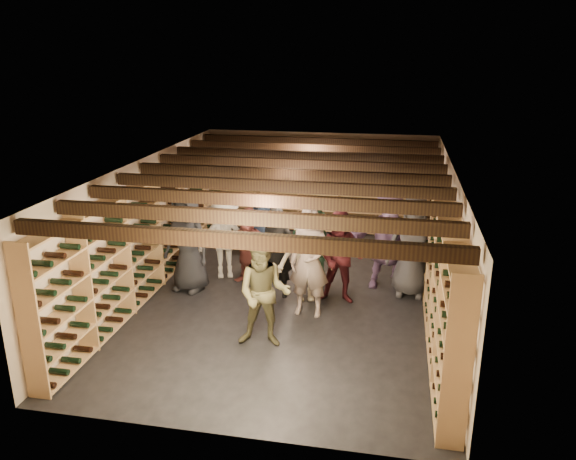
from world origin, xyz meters
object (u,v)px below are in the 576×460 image
at_px(crate_stack_left, 254,241).
at_px(person_0, 187,242).
at_px(person_3, 306,257).
at_px(person_7, 310,262).
at_px(person_1, 277,252).
at_px(person_9, 224,238).
at_px(crate_loose, 309,244).
at_px(person_12, 413,246).
at_px(person_8, 341,258).
at_px(person_6, 264,232).
at_px(person_2, 264,294).
at_px(person_11, 388,238).
at_px(person_5, 248,245).
at_px(crate_stack_right, 276,235).
at_px(person_10, 316,236).

bearing_deg(crate_stack_left, person_0, -107.87).
relative_size(person_3, person_7, 0.87).
xyz_separation_m(person_1, person_7, (0.69, -0.63, 0.10)).
height_order(person_1, person_9, person_1).
height_order(crate_loose, person_12, person_12).
bearing_deg(person_8, person_6, 147.54).
relative_size(crate_stack_left, person_2, 0.32).
height_order(person_3, person_11, person_11).
height_order(crate_loose, person_5, person_5).
height_order(crate_loose, person_7, person_7).
height_order(person_3, person_5, person_3).
height_order(crate_stack_right, person_12, person_12).
distance_m(crate_stack_left, person_0, 2.39).
bearing_deg(person_8, person_1, -179.77).
distance_m(crate_loose, person_6, 1.81).
bearing_deg(person_0, person_10, 45.00).
distance_m(person_1, person_12, 2.44).
bearing_deg(person_12, person_3, -158.41).
distance_m(person_9, person_10, 1.80).
bearing_deg(person_0, person_2, -27.07).
bearing_deg(person_7, person_5, 143.90).
height_order(person_8, person_10, person_8).
bearing_deg(person_8, person_0, -177.20).
relative_size(person_3, person_11, 0.86).
bearing_deg(person_0, person_1, 17.80).
height_order(person_6, person_8, person_8).
xyz_separation_m(person_1, person_3, (0.54, -0.10, -0.02)).
bearing_deg(person_7, person_2, -109.86).
distance_m(person_0, person_9, 0.86).
height_order(person_3, person_10, person_3).
bearing_deg(person_2, person_1, 92.10).
relative_size(crate_stack_right, crate_loose, 1.05).
relative_size(person_1, person_9, 1.03).
distance_m(crate_stack_right, person_0, 2.99).
relative_size(person_7, person_10, 1.18).
relative_size(person_6, person_10, 1.02).
xyz_separation_m(person_2, person_3, (0.36, 1.68, -0.03)).
xyz_separation_m(crate_loose, person_1, (-0.18, -2.64, 0.75)).
xyz_separation_m(person_5, person_9, (-0.53, 0.15, 0.07)).
bearing_deg(crate_stack_left, person_2, -73.67).
height_order(crate_stack_right, person_0, person_0).
bearing_deg(person_10, crate_loose, 96.59).
relative_size(person_5, person_11, 0.79).
height_order(crate_stack_left, person_8, person_8).
bearing_deg(person_3, person_1, 152.23).
bearing_deg(person_6, person_2, -64.19).
relative_size(crate_stack_right, person_7, 0.28).
xyz_separation_m(person_3, person_5, (-1.21, 0.61, -0.07)).
height_order(person_1, person_5, person_1).
relative_size(crate_stack_left, crate_loose, 1.06).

